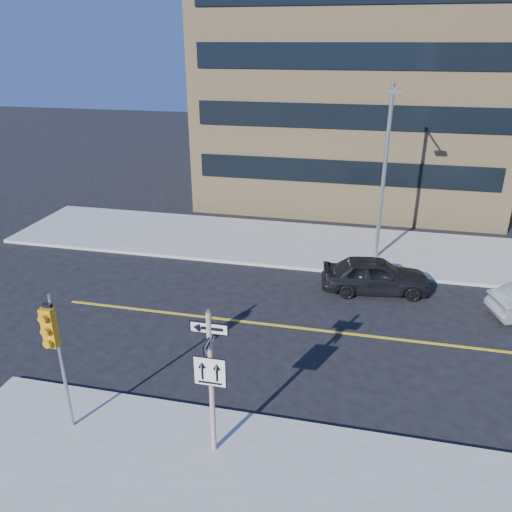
% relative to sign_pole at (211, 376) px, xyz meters
% --- Properties ---
extents(ground, '(120.00, 120.00, 0.00)m').
position_rel_sign_pole_xyz_m(ground, '(0.00, 2.51, -2.44)').
color(ground, black).
rests_on(ground, ground).
extents(sign_pole, '(0.92, 0.92, 4.06)m').
position_rel_sign_pole_xyz_m(sign_pole, '(0.00, 0.00, 0.00)').
color(sign_pole, silver).
rests_on(sign_pole, near_sidewalk).
extents(traffic_signal, '(0.32, 0.45, 4.00)m').
position_rel_sign_pole_xyz_m(traffic_signal, '(-4.00, -0.15, 0.59)').
color(traffic_signal, gray).
rests_on(traffic_signal, near_sidewalk).
extents(parked_car_a, '(2.34, 4.61, 1.51)m').
position_rel_sign_pole_xyz_m(parked_car_a, '(3.95, 10.13, -1.68)').
color(parked_car_a, black).
rests_on(parked_car_a, ground).
extents(streetlight_a, '(0.55, 2.25, 8.00)m').
position_rel_sign_pole_xyz_m(streetlight_a, '(4.00, 13.27, 2.32)').
color(streetlight_a, gray).
rests_on(streetlight_a, far_sidewalk).
extents(building_brick, '(18.00, 18.00, 18.00)m').
position_rel_sign_pole_xyz_m(building_brick, '(2.00, 27.51, 6.56)').
color(building_brick, tan).
rests_on(building_brick, ground).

